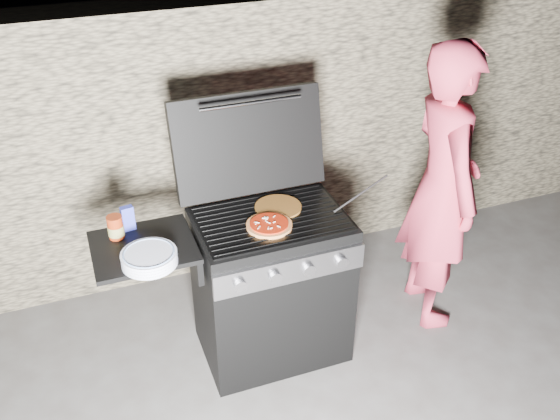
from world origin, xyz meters
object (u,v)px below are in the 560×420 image
object	(u,v)px
pizza_topped	(269,225)
person	(442,188)
sauce_jar	(115,227)
gas_grill	(229,296)

from	to	relation	value
pizza_topped	person	bearing A→B (deg)	4.21
pizza_topped	sauce_jar	bearing A→B (deg)	165.72
gas_grill	person	bearing A→B (deg)	0.29
person	sauce_jar	bearing A→B (deg)	96.32
gas_grill	sauce_jar	size ratio (longest dim) A/B	11.02
pizza_topped	gas_grill	bearing A→B (deg)	161.08
person	pizza_topped	bearing A→B (deg)	103.95
person	gas_grill	bearing A→B (deg)	100.03
gas_grill	person	world-z (taller)	person
pizza_topped	person	distance (m)	1.09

